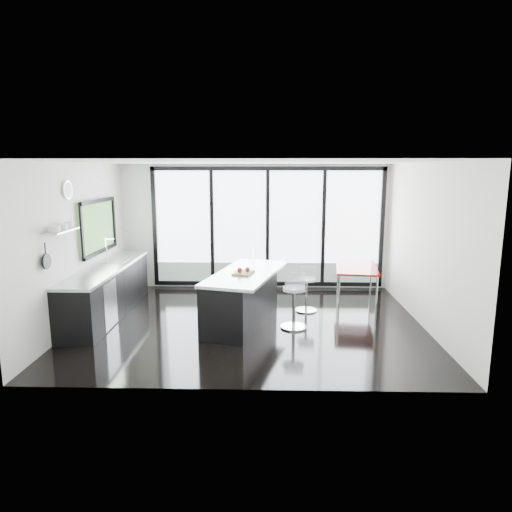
{
  "coord_description": "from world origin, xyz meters",
  "views": [
    {
      "loc": [
        0.32,
        -7.72,
        2.68
      ],
      "look_at": [
        0.1,
        0.3,
        1.15
      ],
      "focal_mm": 32.0,
      "sensor_mm": 36.0,
      "label": 1
    }
  ],
  "objects_px": {
    "bar_stool_near": "(294,308)",
    "bar_stool_far": "(306,295)",
    "island": "(242,297)",
    "red_table": "(356,285)"
  },
  "relations": [
    {
      "from": "bar_stool_far",
      "to": "red_table",
      "type": "bearing_deg",
      "value": 42.39
    },
    {
      "from": "bar_stool_near",
      "to": "red_table",
      "type": "relative_size",
      "value": 0.52
    },
    {
      "from": "bar_stool_near",
      "to": "bar_stool_far",
      "type": "distance_m",
      "value": 0.99
    },
    {
      "from": "island",
      "to": "bar_stool_near",
      "type": "relative_size",
      "value": 3.37
    },
    {
      "from": "island",
      "to": "bar_stool_near",
      "type": "distance_m",
      "value": 0.95
    },
    {
      "from": "bar_stool_near",
      "to": "bar_stool_far",
      "type": "xyz_separation_m",
      "value": [
        0.29,
        0.95,
        -0.04
      ]
    },
    {
      "from": "island",
      "to": "red_table",
      "type": "bearing_deg",
      "value": 29.51
    },
    {
      "from": "bar_stool_near",
      "to": "red_table",
      "type": "height_order",
      "value": "red_table"
    },
    {
      "from": "bar_stool_far",
      "to": "bar_stool_near",
      "type": "bearing_deg",
      "value": -94.06
    },
    {
      "from": "island",
      "to": "bar_stool_far",
      "type": "height_order",
      "value": "island"
    }
  ]
}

